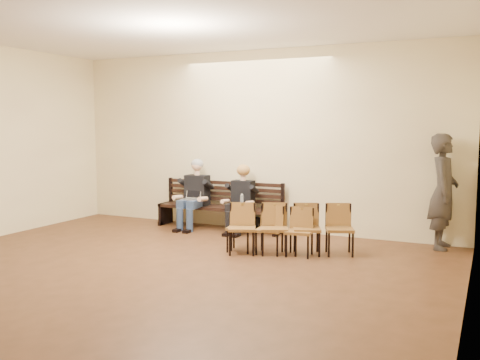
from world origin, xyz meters
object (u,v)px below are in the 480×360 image
object	(u,v)px
seated_woman	(241,202)
chair_row_front	(291,229)
chair_row_back	(269,230)
bench	(219,218)
bag	(250,224)
passerby	(444,183)
seated_man	(195,194)
laptop	(190,201)
water_bottle	(242,206)

from	to	relation	value
seated_woman	chair_row_front	distance (m)	1.91
chair_row_back	bench	bearing A→B (deg)	132.57
bag	passerby	bearing A→B (deg)	0.00
bag	chair_row_front	bearing A→B (deg)	-46.68
chair_row_front	chair_row_back	distance (m)	0.34
seated_man	bag	xyz separation A→B (m)	(1.11, 0.22, -0.56)
chair_row_front	laptop	bearing A→B (deg)	134.43
seated_woman	chair_row_back	distance (m)	1.76
water_bottle	bench	bearing A→B (deg)	151.04
laptop	passerby	xyz separation A→B (m)	(4.63, 0.40, 0.54)
laptop	chair_row_back	xyz separation A→B (m)	(2.15, -1.15, -0.19)
seated_man	passerby	world-z (taller)	passerby
bag	passerby	distance (m)	3.65
laptop	bench	bearing A→B (deg)	18.15
seated_man	chair_row_front	world-z (taller)	seated_man
water_bottle	passerby	bearing A→B (deg)	7.75
bench	passerby	bearing A→B (deg)	1.38
bench	water_bottle	bearing A→B (deg)	-28.96
laptop	bag	bearing A→B (deg)	6.36
bench	seated_man	distance (m)	0.68
bench	chair_row_back	xyz separation A→B (m)	(1.67, -1.45, 0.16)
laptop	chair_row_back	bearing A→B (deg)	-41.52
laptop	passerby	size ratio (longest dim) A/B	0.15
laptop	chair_row_back	distance (m)	2.45
seated_woman	laptop	bearing A→B (deg)	-170.12
seated_man	chair_row_front	bearing A→B (deg)	-26.37
seated_man	bench	bearing A→B (deg)	13.91
seated_man	water_bottle	size ratio (longest dim) A/B	6.58
passerby	chair_row_front	size ratio (longest dim) A/B	1.12
bench	passerby	size ratio (longest dim) A/B	1.18
passerby	chair_row_back	bearing A→B (deg)	122.78
chair_row_back	chair_row_front	bearing A→B (deg)	11.57
laptop	chair_row_back	size ratio (longest dim) A/B	0.24
seated_man	seated_woman	xyz separation A→B (m)	(1.02, 0.00, -0.09)
bag	seated_woman	bearing A→B (deg)	-112.58
bench	bag	size ratio (longest dim) A/B	7.41
bench	chair_row_front	xyz separation A→B (m)	(1.99, -1.35, 0.18)
chair_row_back	seated_man	bearing A→B (deg)	141.87
bench	chair_row_back	size ratio (longest dim) A/B	1.89
bench	chair_row_back	world-z (taller)	chair_row_back
seated_man	seated_woman	world-z (taller)	seated_man
laptop	chair_row_front	xyz separation A→B (m)	(2.47, -1.05, -0.16)
seated_woman	laptop	world-z (taller)	seated_woman
seated_woman	passerby	xyz separation A→B (m)	(3.61, 0.22, 0.51)
water_bottle	bag	distance (m)	0.64
seated_man	chair_row_front	distance (m)	2.77
laptop	bag	xyz separation A→B (m)	(1.11, 0.40, -0.44)
seated_woman	bag	size ratio (longest dim) A/B	3.41
passerby	chair_row_front	xyz separation A→B (m)	(-2.15, -1.45, -0.70)
laptop	chair_row_front	size ratio (longest dim) A/B	0.16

